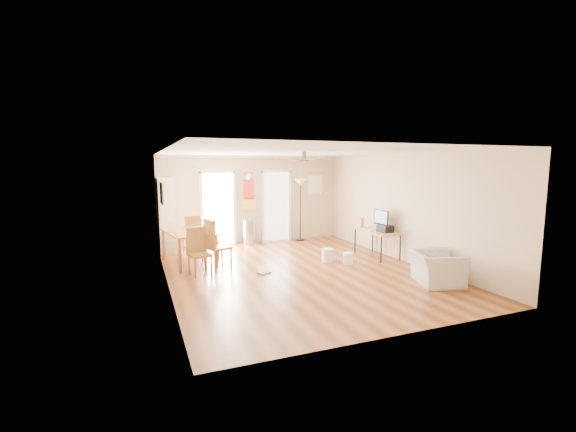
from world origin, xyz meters
name	(u,v)px	position (x,y,z in m)	size (l,w,h in m)	color
floor	(298,271)	(0.00, 0.00, 0.00)	(7.00, 7.00, 0.00)	brown
ceiling	(298,152)	(0.00, 0.00, 2.60)	(5.50, 7.00, 0.00)	silver
wall_back	(253,199)	(0.00, 3.50, 1.30)	(5.50, 0.04, 2.60)	beige
wall_front	(401,242)	(0.00, -3.50, 1.30)	(5.50, 0.04, 2.60)	beige
wall_left	(165,219)	(-2.75, 0.00, 1.30)	(0.04, 7.00, 2.60)	beige
wall_right	(402,207)	(2.75, 0.00, 1.30)	(0.04, 7.00, 2.60)	beige
crown_molding	(298,154)	(0.00, 0.00, 2.56)	(5.50, 7.00, 0.08)	white
kitchen_doorway	(218,209)	(-1.05, 3.48, 1.05)	(0.90, 0.10, 2.10)	white
bathroom_doorway	(276,207)	(0.75, 3.48, 1.05)	(0.80, 0.10, 2.10)	white
wall_decal	(249,191)	(-0.13, 3.48, 1.55)	(0.46, 0.03, 1.10)	red
ac_grille	(315,185)	(2.05, 3.47, 1.70)	(0.50, 0.04, 0.60)	white
framed_poster	(161,193)	(-2.73, 1.40, 1.70)	(0.04, 0.66, 0.48)	black
ceiling_fan	(304,160)	(0.00, -0.30, 2.43)	(1.24, 1.24, 0.20)	#593819
bookshelf	(166,215)	(-2.53, 3.04, 1.00)	(0.40, 0.90, 1.99)	silver
dining_table	(189,247)	(-2.15, 1.54, 0.39)	(0.94, 1.56, 0.78)	#A77435
dining_chair_right_a	(210,239)	(-1.60, 1.76, 0.53)	(0.43, 0.43, 1.05)	#A26134
dining_chair_right_b	(218,245)	(-1.60, 0.78, 0.56)	(0.46, 0.46, 1.13)	#A97036
dining_chair_near	(200,252)	(-2.06, 0.43, 0.50)	(0.41, 0.41, 1.00)	#945E2F
dining_chair_far	(192,235)	(-1.95, 2.55, 0.51)	(0.42, 0.42, 1.03)	olive
trash_can	(249,232)	(-0.21, 3.22, 0.36)	(0.33, 0.33, 0.72)	#B4B5B7
torchiere_lamp	(300,210)	(1.43, 3.19, 0.95)	(0.36, 0.36, 1.89)	black
computer_desk	(377,244)	(2.39, 0.50, 0.34)	(0.63, 1.26, 0.67)	tan
imac	(381,220)	(2.47, 0.45, 0.94)	(0.08, 0.57, 0.53)	black
keyboard	(366,230)	(2.20, 0.69, 0.68)	(0.13, 0.39, 0.01)	white
printer	(385,229)	(2.45, 0.25, 0.76)	(0.29, 0.34, 0.18)	black
orange_bottle	(362,223)	(2.30, 1.06, 0.80)	(0.09, 0.09, 0.26)	#D15612
wastebasket_a	(327,255)	(0.98, 0.49, 0.16)	(0.28, 0.28, 0.32)	silver
wastebasket_b	(348,258)	(1.34, 0.12, 0.14)	(0.23, 0.23, 0.27)	white
floor_cloth	(264,273)	(-0.76, 0.09, 0.02)	(0.25, 0.20, 0.04)	gray
armchair	(436,268)	(2.15, -1.84, 0.32)	(0.98, 0.86, 0.64)	#AEADA8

